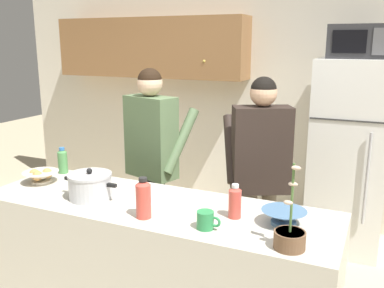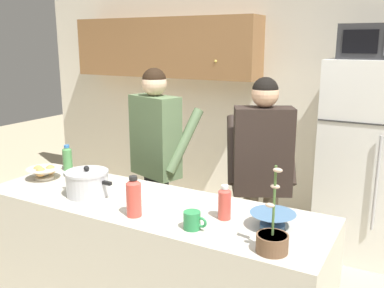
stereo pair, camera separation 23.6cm
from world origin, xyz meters
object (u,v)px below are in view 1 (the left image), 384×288
at_px(bottle_mid_counter, 63,161).
at_px(coffee_mug, 206,220).
at_px(cooking_pot, 90,186).
at_px(bottle_near_edge, 143,198).
at_px(potted_orchid, 290,237).
at_px(bottle_far_corner, 235,201).
at_px(microwave, 359,42).
at_px(person_by_sink, 261,161).
at_px(bread_bowl, 41,176).
at_px(empty_bowl, 284,216).
at_px(refrigerator, 349,156).
at_px(person_near_pot, 152,148).

bearing_deg(bottle_mid_counter, coffee_mug, -18.85).
bearing_deg(cooking_pot, bottle_near_edge, -15.23).
distance_m(bottle_near_edge, potted_orchid, 0.81).
bearing_deg(bottle_near_edge, bottle_far_corner, 24.38).
relative_size(microwave, person_by_sink, 0.29).
bearing_deg(potted_orchid, person_by_sink, 112.32).
height_order(microwave, bottle_near_edge, microwave).
distance_m(cooking_pot, bottle_mid_counter, 0.61).
distance_m(microwave, bread_bowl, 2.75).
xyz_separation_m(empty_bowl, bottle_near_edge, (-0.73, -0.23, 0.07)).
bearing_deg(refrigerator, potted_orchid, -92.79).
relative_size(refrigerator, bottle_mid_counter, 8.91).
distance_m(person_by_sink, potted_orchid, 1.15).
relative_size(cooking_pot, bottle_far_corner, 1.98).
relative_size(person_by_sink, bread_bowl, 6.67).
bearing_deg(person_by_sink, coffee_mug, -90.27).
height_order(refrigerator, bread_bowl, refrigerator).
height_order(bottle_near_edge, bottle_far_corner, bottle_near_edge).
bearing_deg(coffee_mug, person_by_sink, 89.73).
distance_m(refrigerator, person_near_pot, 1.78).
bearing_deg(person_by_sink, potted_orchid, -67.68).
bearing_deg(potted_orchid, refrigerator, 87.21).
bearing_deg(microwave, person_near_pot, -142.93).
relative_size(microwave, bottle_far_corner, 2.47).
bearing_deg(person_near_pot, bread_bowl, -121.35).
bearing_deg(cooking_pot, microwave, 54.30).
xyz_separation_m(bottle_far_corner, potted_orchid, (0.35, -0.24, -0.04)).
relative_size(microwave, coffee_mug, 3.66).
xyz_separation_m(person_near_pot, bread_bowl, (-0.46, -0.75, -0.08)).
height_order(refrigerator, potted_orchid, refrigerator).
height_order(cooking_pot, potted_orchid, potted_orchid).
relative_size(bread_bowl, potted_orchid, 0.59).
distance_m(coffee_mug, bottle_near_edge, 0.37).
bearing_deg(microwave, person_by_sink, -118.45).
height_order(bottle_far_corner, potted_orchid, potted_orchid).
xyz_separation_m(person_by_sink, potted_orchid, (0.44, -1.06, -0.04)).
relative_size(person_near_pot, bottle_mid_counter, 8.63).
xyz_separation_m(person_near_pot, cooking_pot, (0.04, -0.84, -0.05)).
distance_m(microwave, potted_orchid, 2.24).
relative_size(microwave, bottle_near_edge, 2.07).
distance_m(refrigerator, bottle_near_edge, 2.25).
distance_m(cooking_pot, potted_orchid, 1.28).
bearing_deg(cooking_pot, bottle_mid_counter, 146.37).
xyz_separation_m(person_by_sink, coffee_mug, (-0.00, -1.03, -0.05)).
distance_m(bread_bowl, bottle_near_edge, 0.98).
xyz_separation_m(microwave, person_by_sink, (-0.54, -0.99, -0.85)).
height_order(person_by_sink, bottle_far_corner, person_by_sink).
xyz_separation_m(bottle_near_edge, bottle_far_corner, (0.46, 0.21, -0.02)).
height_order(microwave, bread_bowl, microwave).
height_order(person_by_sink, bread_bowl, person_by_sink).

